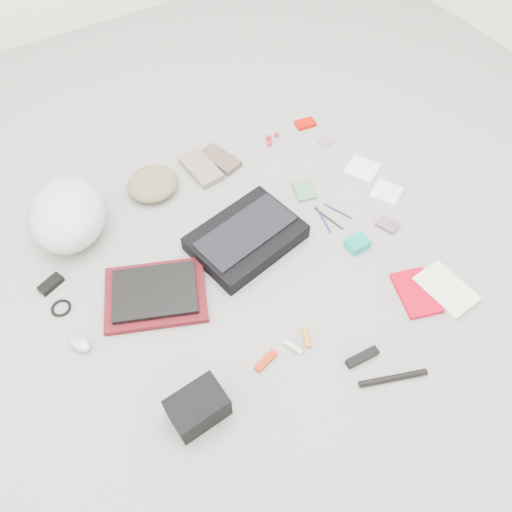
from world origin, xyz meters
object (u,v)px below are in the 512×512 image
messenger_bag (246,238)px  laptop (155,291)px  bike_helmet (68,215)px  camera_bag (198,408)px  book_red (416,293)px  accordion_wallet (357,243)px

messenger_bag → laptop: bearing=174.5°
laptop → bike_helmet: size_ratio=0.85×
camera_bag → laptop: bearing=78.3°
book_red → camera_bag: bearing=-164.0°
camera_bag → book_red: bearing=-5.4°
laptop → accordion_wallet: 0.82m
bike_helmet → book_red: bearing=-20.7°
messenger_bag → laptop: 0.42m
accordion_wallet → laptop: bearing=164.5°
bike_helmet → camera_bag: size_ratio=2.03×
messenger_bag → camera_bag: bearing=-144.1°
messenger_bag → camera_bag: size_ratio=2.37×
messenger_bag → accordion_wallet: (0.38, -0.25, -0.01)m
laptop → book_red: size_ratio=1.55×
book_red → accordion_wallet: 0.30m
laptop → camera_bag: bearing=-75.2°
messenger_bag → laptop: messenger_bag is taller
messenger_bag → bike_helmet: (-0.58, 0.42, 0.07)m
camera_bag → book_red: camera_bag is taller
messenger_bag → laptop: (-0.42, -0.04, 0.00)m
book_red → bike_helmet: bearing=153.6°
bike_helmet → camera_bag: bearing=-61.5°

